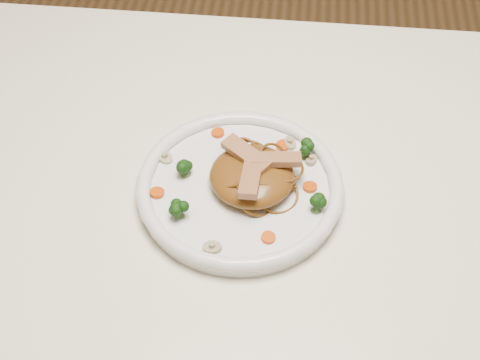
# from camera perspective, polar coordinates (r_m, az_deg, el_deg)

# --- Properties ---
(table) EXTENTS (1.20, 0.80, 0.75)m
(table) POSITION_cam_1_polar(r_m,az_deg,el_deg) (1.03, 3.27, -4.88)
(table) COLOR #EEE2CA
(table) RESTS_ON ground
(plate) EXTENTS (0.35, 0.35, 0.02)m
(plate) POSITION_cam_1_polar(r_m,az_deg,el_deg) (0.94, 0.00, -0.88)
(plate) COLOR white
(plate) RESTS_ON table
(noodle_mound) EXTENTS (0.15, 0.15, 0.04)m
(noodle_mound) POSITION_cam_1_polar(r_m,az_deg,el_deg) (0.93, 0.98, 0.34)
(noodle_mound) COLOR brown
(noodle_mound) RESTS_ON plate
(chicken_a) EXTENTS (0.07, 0.03, 0.01)m
(chicken_a) POSITION_cam_1_polar(r_m,az_deg,el_deg) (0.92, 2.97, 1.69)
(chicken_a) COLOR #AC7C51
(chicken_a) RESTS_ON noodle_mound
(chicken_b) EXTENTS (0.07, 0.06, 0.01)m
(chicken_b) POSITION_cam_1_polar(r_m,az_deg,el_deg) (0.93, 0.55, 2.11)
(chicken_b) COLOR #AC7C51
(chicken_b) RESTS_ON noodle_mound
(chicken_c) EXTENTS (0.03, 0.08, 0.01)m
(chicken_c) POSITION_cam_1_polar(r_m,az_deg,el_deg) (0.90, 0.93, 0.34)
(chicken_c) COLOR #AC7C51
(chicken_c) RESTS_ON noodle_mound
(broccoli_0) EXTENTS (0.04, 0.04, 0.03)m
(broccoli_0) POSITION_cam_1_polar(r_m,az_deg,el_deg) (0.97, 5.37, 2.63)
(broccoli_0) COLOR #153A0C
(broccoli_0) RESTS_ON plate
(broccoli_1) EXTENTS (0.03, 0.03, 0.03)m
(broccoli_1) POSITION_cam_1_polar(r_m,az_deg,el_deg) (0.95, -4.48, 1.03)
(broccoli_1) COLOR #153A0C
(broccoli_1) RESTS_ON plate
(broccoli_2) EXTENTS (0.04, 0.04, 0.03)m
(broccoli_2) POSITION_cam_1_polar(r_m,az_deg,el_deg) (0.90, -5.05, -2.24)
(broccoli_2) COLOR #153A0C
(broccoli_2) RESTS_ON plate
(broccoli_3) EXTENTS (0.03, 0.03, 0.03)m
(broccoli_3) POSITION_cam_1_polar(r_m,az_deg,el_deg) (0.91, 6.27, -1.94)
(broccoli_3) COLOR #153A0C
(broccoli_3) RESTS_ON plate
(carrot_0) EXTENTS (0.02, 0.02, 0.00)m
(carrot_0) POSITION_cam_1_polar(r_m,az_deg,el_deg) (0.99, 3.51, 2.83)
(carrot_0) COLOR #D13C07
(carrot_0) RESTS_ON plate
(carrot_1) EXTENTS (0.02, 0.02, 0.00)m
(carrot_1) POSITION_cam_1_polar(r_m,az_deg,el_deg) (0.94, -6.77, -1.04)
(carrot_1) COLOR #D13C07
(carrot_1) RESTS_ON plate
(carrot_2) EXTENTS (0.02, 0.02, 0.00)m
(carrot_2) POSITION_cam_1_polar(r_m,az_deg,el_deg) (0.94, 5.73, -0.56)
(carrot_2) COLOR #D13C07
(carrot_2) RESTS_ON plate
(carrot_3) EXTENTS (0.02, 0.02, 0.00)m
(carrot_3) POSITION_cam_1_polar(r_m,az_deg,el_deg) (1.01, -1.82, 3.88)
(carrot_3) COLOR #D13C07
(carrot_3) RESTS_ON plate
(carrot_4) EXTENTS (0.02, 0.02, 0.00)m
(carrot_4) POSITION_cam_1_polar(r_m,az_deg,el_deg) (0.88, 2.33, -4.71)
(carrot_4) COLOR #D13C07
(carrot_4) RESTS_ON plate
(mushroom_0) EXTENTS (0.02, 0.02, 0.01)m
(mushroom_0) POSITION_cam_1_polar(r_m,az_deg,el_deg) (0.87, -2.29, -5.51)
(mushroom_0) COLOR #C0AF90
(mushroom_0) RESTS_ON plate
(mushroom_1) EXTENTS (0.03, 0.03, 0.01)m
(mushroom_1) POSITION_cam_1_polar(r_m,az_deg,el_deg) (0.97, 5.85, 1.64)
(mushroom_1) COLOR #C0AF90
(mushroom_1) RESTS_ON plate
(mushroom_2) EXTENTS (0.03, 0.03, 0.01)m
(mushroom_2) POSITION_cam_1_polar(r_m,az_deg,el_deg) (0.98, -6.14, 1.84)
(mushroom_2) COLOR #C0AF90
(mushroom_2) RESTS_ON plate
(mushroom_3) EXTENTS (0.03, 0.03, 0.01)m
(mushroom_3) POSITION_cam_1_polar(r_m,az_deg,el_deg) (0.99, 4.08, 3.01)
(mushroom_3) COLOR #C0AF90
(mushroom_3) RESTS_ON plate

